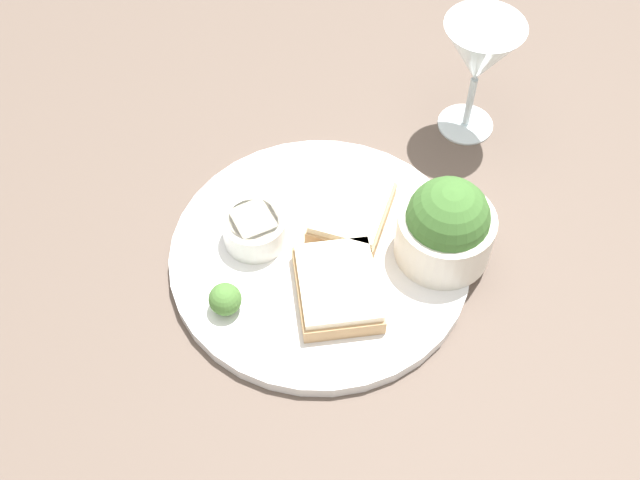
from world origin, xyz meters
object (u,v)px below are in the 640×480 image
Objects in this scene: cheese_toast_near at (338,287)px; cheese_toast_far at (352,211)px; wine_glass at (479,57)px; sauce_ramekin at (255,228)px; salad_bowl at (446,226)px.

cheese_toast_far is (0.09, -0.02, 0.00)m from cheese_toast_near.
wine_glass is at bearing -36.71° from cheese_toast_near.
wine_glass is at bearing -57.96° from sauce_ramekin.
cheese_toast_far is at bearing 132.96° from wine_glass.
salad_bowl is 1.49× the size of sauce_ramekin.
sauce_ramekin is 0.29m from wine_glass.
cheese_toast_near is 0.29m from wine_glass.
cheese_toast_far is 0.78× the size of wine_glass.
sauce_ramekin is 0.10m from cheese_toast_far.
wine_glass is at bearing -47.04° from cheese_toast_far.
sauce_ramekin is (0.03, 0.18, -0.02)m from salad_bowl.
wine_glass reaches higher than salad_bowl.
salad_bowl is at bearing 161.75° from wine_glass.
sauce_ramekin is at bearing 122.04° from wine_glass.
cheese_toast_near is (-0.04, 0.11, -0.03)m from salad_bowl.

